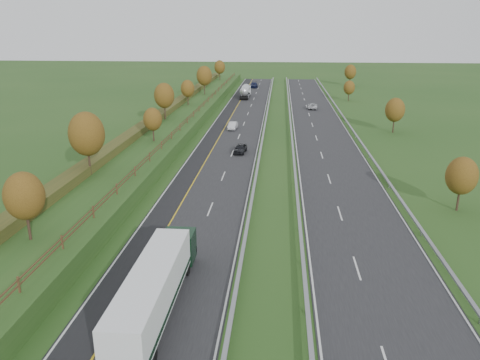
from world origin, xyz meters
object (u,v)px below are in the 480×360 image
object	(u,v)px
car_silver_mid	(233,126)
car_small_far	(254,85)
road_tanker	(245,91)
box_lorry	(157,285)
car_oncoming	(313,106)
car_dark_near	(240,148)

from	to	relation	value
car_silver_mid	car_small_far	distance (m)	67.06
road_tanker	car_silver_mid	bearing A→B (deg)	-88.93
road_tanker	car_small_far	size ratio (longest dim) A/B	1.97
box_lorry	car_oncoming	xyz separation A→B (m)	(15.92, 87.79, -1.61)
car_silver_mid	car_oncoming	bearing A→B (deg)	59.78
box_lorry	car_dark_near	bearing A→B (deg)	87.50
box_lorry	road_tanker	bearing A→B (deg)	91.03
car_dark_near	car_silver_mid	size ratio (longest dim) A/B	0.98
car_silver_mid	car_small_far	bearing A→B (deg)	93.09
car_dark_near	car_silver_mid	bearing A→B (deg)	106.00
road_tanker	car_oncoming	xyz separation A→B (m)	(17.83, -18.22, -1.15)
car_dark_near	car_small_far	size ratio (longest dim) A/B	0.74
road_tanker	car_oncoming	world-z (taller)	road_tanker
car_oncoming	car_silver_mid	bearing A→B (deg)	60.16
road_tanker	car_dark_near	world-z (taller)	road_tanker
box_lorry	road_tanker	distance (m)	106.03
box_lorry	car_oncoming	size ratio (longest dim) A/B	3.35
car_oncoming	box_lorry	bearing A→B (deg)	83.52
car_oncoming	road_tanker	bearing A→B (deg)	-41.83
car_small_far	car_oncoming	world-z (taller)	car_small_far
car_dark_near	car_small_far	bearing A→B (deg)	98.21
car_dark_near	car_small_far	xyz separation A→B (m)	(-2.64, 85.00, 0.11)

